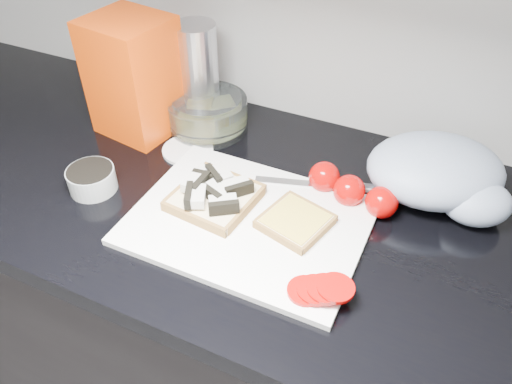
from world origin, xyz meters
TOP-DOWN VIEW (x-y plane):
  - base_cabinet at (0.00, 1.20)m, footprint 3.50×0.60m
  - countertop at (0.00, 1.20)m, footprint 3.50×0.64m
  - cutting_board at (0.10, 1.13)m, footprint 0.40×0.30m
  - bread_left at (0.03, 1.15)m, footprint 0.16×0.16m
  - bread_right at (0.18, 1.15)m, footprint 0.13×0.13m
  - tomato_slices at (0.27, 1.03)m, footprint 0.11×0.08m
  - knife at (0.20, 1.27)m, footprint 0.22×0.08m
  - seed_tub at (-0.20, 1.09)m, footprint 0.09×0.09m
  - tub_lid at (-0.11, 1.27)m, footprint 0.13×0.13m
  - glass_bowl at (-0.11, 1.36)m, footprint 0.17×0.17m
  - bread_bag at (-0.24, 1.31)m, footprint 0.17×0.17m
  - steel_canister at (-0.15, 1.40)m, footprint 0.09×0.09m
  - grocery_bag at (0.38, 1.34)m, footprint 0.31×0.28m
  - whole_tomatoes at (0.25, 1.26)m, footprint 0.17×0.08m

SIDE VIEW (x-z plane):
  - base_cabinet at x=0.00m, z-range 0.00..0.86m
  - countertop at x=0.00m, z-range 0.86..0.90m
  - tub_lid at x=-0.11m, z-range 0.90..0.91m
  - cutting_board at x=0.10m, z-range 0.90..0.91m
  - knife at x=0.20m, z-range 0.91..0.92m
  - bread_right at x=0.18m, z-range 0.91..0.93m
  - tomato_slices at x=0.27m, z-range 0.91..0.93m
  - seed_tub at x=-0.20m, z-range 0.90..0.95m
  - bread_left at x=0.03m, z-range 0.90..0.95m
  - whole_tomatoes at x=0.25m, z-range 0.90..0.96m
  - glass_bowl at x=-0.11m, z-range 0.90..0.97m
  - grocery_bag at x=0.38m, z-range 0.90..1.01m
  - steel_canister at x=-0.15m, z-range 0.90..1.12m
  - bread_bag at x=-0.24m, z-range 0.90..1.14m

